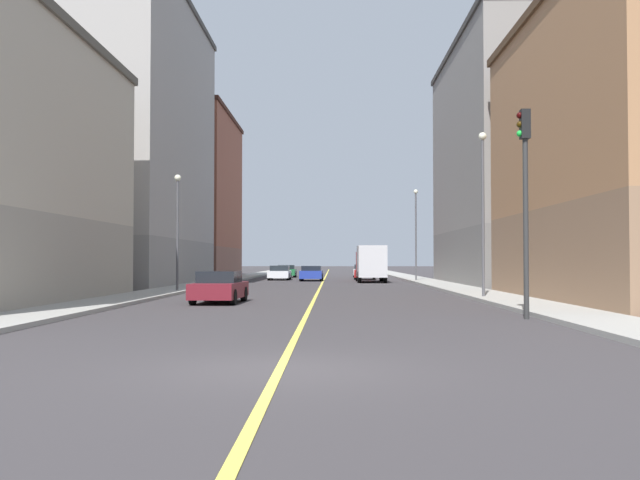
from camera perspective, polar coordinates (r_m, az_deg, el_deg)
The scene contains 18 objects.
ground_plane at distance 11.77m, azimuth -3.26°, elevation -10.39°, with size 400.00×400.00×0.00m, color #373335.
sidewalk_left at distance 61.09m, azimuth 8.21°, elevation -3.24°, with size 2.56×168.00×0.15m, color #9E9B93.
sidewalk_right at distance 61.34m, azimuth -7.65°, elevation -3.23°, with size 2.56×168.00×0.15m, color #9E9B93.
lane_center_stripe at distance 60.63m, azimuth 0.26°, elevation -3.33°, with size 0.16×154.00×0.01m, color #E5D14C.
building_left_mid at distance 54.05m, azimuth 15.60°, elevation 5.92°, with size 9.58×21.43×17.67m.
building_right_midblock at distance 54.18m, azimuth -15.38°, elevation 7.60°, with size 9.58×22.20×20.85m.
building_right_distant at distance 74.33m, azimuth -10.75°, elevation 3.50°, with size 9.58×18.03×16.82m.
traffic_light_left_near at distance 22.51m, azimuth 16.21°, elevation 4.35°, with size 0.40×0.32×6.41m.
street_lamp_left_near at distance 33.32m, azimuth 13.01°, elevation 3.38°, with size 0.36×0.36×7.53m.
street_lamp_right_near at distance 39.84m, azimuth -11.42°, elevation 1.68°, with size 0.36×0.36×6.39m.
street_lamp_left_far at distance 59.35m, azimuth 7.74°, elevation 1.17°, with size 0.36×0.36×7.55m.
car_maroon at distance 29.91m, azimuth -8.12°, elevation -3.81°, with size 1.99×4.20×1.34m.
car_blue at distance 61.56m, azimuth -0.69°, elevation -2.70°, with size 1.99×4.52×1.30m.
car_green at distance 74.51m, azimuth -2.71°, elevation -2.53°, with size 1.98×4.32×1.29m.
car_silver at distance 75.39m, azimuth 3.38°, elevation -2.51°, with size 1.88×4.39×1.34m.
car_white at distance 64.48m, azimuth -3.27°, elevation -2.66°, with size 1.95×4.54×1.30m.
car_red at distance 66.20m, azimuth 3.63°, elevation -2.61°, with size 2.08×4.13×1.39m.
box_truck at distance 57.79m, azimuth 4.13°, elevation -1.84°, with size 2.32×6.92×2.95m.
Camera 1 is at (0.88, -11.60, 1.79)m, focal length 39.66 mm.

